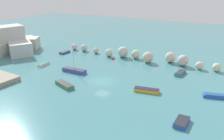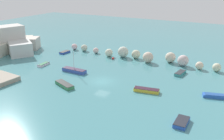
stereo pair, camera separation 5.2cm
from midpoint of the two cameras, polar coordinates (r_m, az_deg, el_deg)
cove_water at (r=46.90m, az=-2.29°, el=-2.62°), size 160.00×160.00×0.00m
cliff_headland_left at (r=72.02m, az=-23.96°, el=5.68°), size 19.59×20.27×6.75m
rock_breakwater at (r=58.84m, az=9.00°, el=3.01°), size 42.65×4.90×2.63m
channel_buoy at (r=59.78m, az=0.25°, el=2.67°), size 0.53×0.53×0.53m
moored_boat_0 at (r=66.33m, az=-10.74°, el=4.05°), size 1.58×2.99×0.51m
moored_boat_1 at (r=43.92m, az=22.87°, el=-5.51°), size 4.48×2.31×0.57m
moored_boat_2 at (r=52.02m, az=-8.62°, el=-0.07°), size 5.37×1.57×5.58m
moored_boat_3 at (r=57.65m, az=-15.38°, el=1.27°), size 1.39×3.19×0.47m
moored_boat_4 at (r=52.07m, az=15.37°, el=-0.68°), size 1.71×3.51×0.58m
moored_boat_5 at (r=34.80m, az=15.68°, el=-11.43°), size 1.62×3.11×0.56m
moored_boat_6 at (r=45.50m, az=-10.80°, el=-3.30°), size 4.66×2.93×0.60m
moored_boat_7 at (r=42.92m, az=7.93°, el=-4.58°), size 4.41×1.91×0.61m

